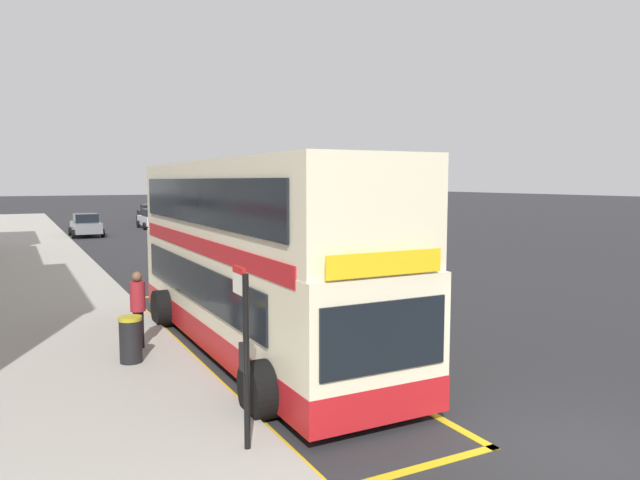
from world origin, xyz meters
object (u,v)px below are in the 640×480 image
Objects in this scene: double_decker_bus at (252,262)px; pedestrian_waiting_near_sign at (138,306)px; litter_bin at (131,339)px; parked_car_grey_distant at (86,225)px; parked_car_white_behind at (153,219)px; parked_car_black_kerbside at (150,213)px; bus_stop_sign at (244,342)px.

double_decker_bus reaches higher than pedestrian_waiting_near_sign.
double_decker_bus reaches higher than litter_bin.
parked_car_grey_distant is (-0.30, 31.85, -1.27)m from double_decker_bus.
litter_bin is (-8.25, -37.11, -0.17)m from parked_car_white_behind.
double_decker_bus is 3.18m from litter_bin.
double_decker_bus is 6.35× the size of pedestrian_waiting_near_sign.
parked_car_black_kerbside and parked_car_grey_distant have the same top height.
bus_stop_sign reaches higher than parked_car_white_behind.
pedestrian_waiting_near_sign is (-2.18, -31.08, 0.30)m from parked_car_grey_distant.
pedestrian_waiting_near_sign is at bearing -91.63° from parked_car_grey_distant.
parked_car_grey_distant is at bearing 85.50° from litter_bin.
parked_car_grey_distant is 1.00× the size of parked_car_white_behind.
bus_stop_sign is at bearing -99.82° from parked_car_white_behind.
parked_car_white_behind is (5.42, 36.84, -1.27)m from double_decker_bus.
parked_car_grey_distant is at bearing -118.37° from parked_car_black_kerbside.
bus_stop_sign is (-2.09, -5.14, -0.39)m from double_decker_bus.
bus_stop_sign is 0.62× the size of parked_car_white_behind.
bus_stop_sign is 5.94m from pedestrian_waiting_near_sign.
pedestrian_waiting_near_sign is at bearing -102.02° from parked_car_white_behind.
parked_car_white_behind is 36.93m from pedestrian_waiting_near_sign.
bus_stop_sign reaches higher than litter_bin.
parked_car_grey_distant is 31.16m from pedestrian_waiting_near_sign.
parked_car_black_kerbside is 2.38× the size of pedestrian_waiting_near_sign.
parked_car_black_kerbside is (7.00, 45.59, -1.27)m from double_decker_bus.
parked_car_grey_distant is (-7.30, -13.74, 0.00)m from parked_car_black_kerbside.
double_decker_bus is at bearing -17.22° from pedestrian_waiting_near_sign.
parked_car_grey_distant is at bearing 90.54° from double_decker_bus.
double_decker_bus is at bearing -87.08° from parked_car_grey_distant.
litter_bin is (-0.75, 4.86, -1.05)m from bus_stop_sign.
parked_car_grey_distant is 4.29× the size of litter_bin.
parked_car_white_behind is at bearing 77.47° from litter_bin.
parked_car_white_behind is at bearing 79.87° from bus_stop_sign.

